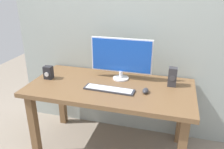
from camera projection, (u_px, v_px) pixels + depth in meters
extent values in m
plane|color=gray|center=(110.00, 147.00, 2.48)|extent=(6.00, 6.00, 0.00)
cube|color=brown|center=(110.00, 88.00, 2.21)|extent=(1.58, 0.78, 0.04)
cube|color=brown|center=(34.00, 125.00, 2.26)|extent=(0.07, 0.07, 0.69)
cube|color=brown|center=(62.00, 98.00, 2.79)|extent=(0.07, 0.07, 0.69)
cube|color=brown|center=(181.00, 115.00, 2.44)|extent=(0.07, 0.07, 0.69)
cylinder|color=silver|center=(121.00, 78.00, 2.35)|extent=(0.16, 0.16, 0.02)
cylinder|color=silver|center=(121.00, 74.00, 2.34)|extent=(0.04, 0.04, 0.07)
cube|color=silver|center=(121.00, 55.00, 2.27)|extent=(0.62, 0.02, 0.35)
cube|color=blue|center=(121.00, 56.00, 2.26)|extent=(0.60, 0.01, 0.32)
cube|color=#333338|center=(109.00, 89.00, 2.11)|extent=(0.48, 0.14, 0.02)
cube|color=silver|center=(109.00, 89.00, 2.11)|extent=(0.44, 0.11, 0.00)
ellipsoid|color=#333338|center=(145.00, 91.00, 2.06)|extent=(0.06, 0.09, 0.04)
cube|color=#333338|center=(172.00, 77.00, 2.17)|extent=(0.08, 0.08, 0.19)
cylinder|color=#3F3F44|center=(172.00, 78.00, 2.13)|extent=(0.05, 0.00, 0.05)
cube|color=#232328|center=(49.00, 72.00, 2.35)|extent=(0.09, 0.07, 0.13)
cylinder|color=silver|center=(47.00, 74.00, 2.31)|extent=(0.05, 0.01, 0.05)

